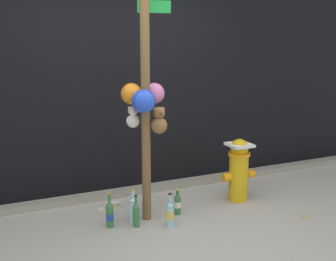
# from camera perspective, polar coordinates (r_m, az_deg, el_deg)

# --- Properties ---
(ground_plane) EXTENTS (14.00, 14.00, 0.00)m
(ground_plane) POSITION_cam_1_polar(r_m,az_deg,el_deg) (4.15, 0.26, -14.76)
(ground_plane) COLOR #ADA899
(building_wall) EXTENTS (10.00, 0.20, 3.10)m
(building_wall) POSITION_cam_1_polar(r_m,az_deg,el_deg) (5.26, -7.21, 8.57)
(building_wall) COLOR black
(building_wall) RESTS_ON ground_plane
(curb_strip) EXTENTS (8.00, 0.12, 0.08)m
(curb_strip) POSITION_cam_1_polar(r_m,az_deg,el_deg) (5.21, -5.47, -8.48)
(curb_strip) COLOR gray
(curb_strip) RESTS_ON ground_plane
(memorial_post) EXTENTS (0.52, 0.46, 2.75)m
(memorial_post) POSITION_cam_1_polar(r_m,az_deg,el_deg) (4.18, -3.19, 6.98)
(memorial_post) COLOR brown
(memorial_post) RESTS_ON ground_plane
(fire_hydrant) EXTENTS (0.43, 0.27, 0.76)m
(fire_hydrant) POSITION_cam_1_polar(r_m,az_deg,el_deg) (4.99, 9.75, -5.21)
(fire_hydrant) COLOR gold
(fire_hydrant) RESTS_ON ground_plane
(bottle_0) EXTENTS (0.08, 0.08, 0.37)m
(bottle_0) POSITION_cam_1_polar(r_m,az_deg,el_deg) (4.33, 0.28, -11.43)
(bottle_0) COLOR #93CCE0
(bottle_0) RESTS_ON ground_plane
(bottle_1) EXTENTS (0.08, 0.08, 0.37)m
(bottle_1) POSITION_cam_1_polar(r_m,az_deg,el_deg) (4.43, -4.84, -10.72)
(bottle_1) COLOR #B2DBEA
(bottle_1) RESTS_ON ground_plane
(bottle_2) EXTENTS (0.07, 0.07, 0.34)m
(bottle_2) POSITION_cam_1_polar(r_m,az_deg,el_deg) (4.35, -4.44, -11.49)
(bottle_2) COLOR #337038
(bottle_2) RESTS_ON ground_plane
(bottle_3) EXTENTS (0.08, 0.08, 0.30)m
(bottle_3) POSITION_cam_1_polar(r_m,az_deg,el_deg) (4.69, -2.91, -9.84)
(bottle_3) COLOR #93CCE0
(bottle_3) RESTS_ON ground_plane
(bottle_4) EXTENTS (0.08, 0.08, 0.38)m
(bottle_4) POSITION_cam_1_polar(r_m,az_deg,el_deg) (4.37, -8.06, -11.43)
(bottle_4) COLOR #337038
(bottle_4) RESTS_ON ground_plane
(bottle_5) EXTENTS (0.07, 0.07, 0.29)m
(bottle_5) POSITION_cam_1_polar(r_m,az_deg,el_deg) (4.63, 1.35, -10.09)
(bottle_5) COLOR #337038
(bottle_5) RESTS_ON ground_plane
(litter_0) EXTENTS (0.10, 0.10, 0.01)m
(litter_0) POSITION_cam_1_polar(r_m,az_deg,el_deg) (4.93, -7.10, -10.24)
(litter_0) COLOR tan
(litter_0) RESTS_ON ground_plane
(litter_1) EXTENTS (0.08, 0.10, 0.01)m
(litter_1) POSITION_cam_1_polar(r_m,az_deg,el_deg) (4.85, -9.28, -10.68)
(litter_1) COLOR silver
(litter_1) RESTS_ON ground_plane
(litter_2) EXTENTS (0.12, 0.14, 0.01)m
(litter_2) POSITION_cam_1_polar(r_m,az_deg,el_deg) (4.84, 18.35, -11.25)
(litter_2) COLOR tan
(litter_2) RESTS_ON ground_plane
(litter_3) EXTENTS (0.18, 0.15, 0.01)m
(litter_3) POSITION_cam_1_polar(r_m,az_deg,el_deg) (5.01, -7.38, -9.87)
(litter_3) COLOR silver
(litter_3) RESTS_ON ground_plane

